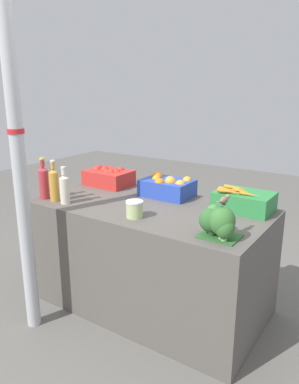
% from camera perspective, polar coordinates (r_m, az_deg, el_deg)
% --- Properties ---
extents(ground_plane, '(10.00, 10.00, 0.00)m').
position_cam_1_polar(ground_plane, '(3.00, 0.00, -16.59)').
color(ground_plane, '#605E59').
extents(market_table, '(1.67, 0.86, 0.79)m').
position_cam_1_polar(market_table, '(2.81, 0.00, -9.77)').
color(market_table, '#56514C').
rests_on(market_table, ground_plane).
extents(support_pole, '(0.10, 0.10, 2.55)m').
position_cam_1_polar(support_pole, '(2.44, -19.54, 7.00)').
color(support_pole, '#B7BABF').
rests_on(support_pole, ground_plane).
extents(apple_crate, '(0.38, 0.27, 0.16)m').
position_cam_1_polar(apple_crate, '(3.20, -6.20, 2.38)').
color(apple_crate, red).
rests_on(apple_crate, market_table).
extents(orange_crate, '(0.38, 0.27, 0.17)m').
position_cam_1_polar(orange_crate, '(2.87, 2.70, 0.85)').
color(orange_crate, '#2847B7').
rests_on(orange_crate, market_table).
extents(carrot_crate, '(0.38, 0.27, 0.16)m').
position_cam_1_polar(carrot_crate, '(2.62, 14.14, -1.30)').
color(carrot_crate, '#2D8442').
rests_on(carrot_crate, market_table).
extents(broccoli_pile, '(0.23, 0.19, 0.19)m').
position_cam_1_polar(broccoli_pile, '(2.12, 10.37, -4.47)').
color(broccoli_pile, '#2D602D').
rests_on(broccoli_pile, market_table).
extents(juice_bottle_ruby, '(0.07, 0.07, 0.31)m').
position_cam_1_polar(juice_bottle_ruby, '(2.90, -15.82, 1.52)').
color(juice_bottle_ruby, '#B2333D').
rests_on(juice_bottle_ruby, market_table).
extents(juice_bottle_amber, '(0.07, 0.07, 0.31)m').
position_cam_1_polar(juice_bottle_amber, '(2.82, -14.35, 1.19)').
color(juice_bottle_amber, gold).
rests_on(juice_bottle_amber, market_table).
extents(juice_bottle_cloudy, '(0.07, 0.07, 0.27)m').
position_cam_1_polar(juice_bottle_cloudy, '(2.75, -12.82, 0.56)').
color(juice_bottle_cloudy, beige).
rests_on(juice_bottle_cloudy, market_table).
extents(pickle_jar, '(0.11, 0.11, 0.11)m').
position_cam_1_polar(pickle_jar, '(2.41, -2.29, -2.62)').
color(pickle_jar, '#B2C684').
rests_on(pickle_jar, market_table).
extents(sparrow_bird, '(0.04, 0.14, 0.05)m').
position_cam_1_polar(sparrow_bird, '(2.09, 11.34, -1.17)').
color(sparrow_bird, '#4C3D2D').
rests_on(sparrow_bird, broccoli_pile).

